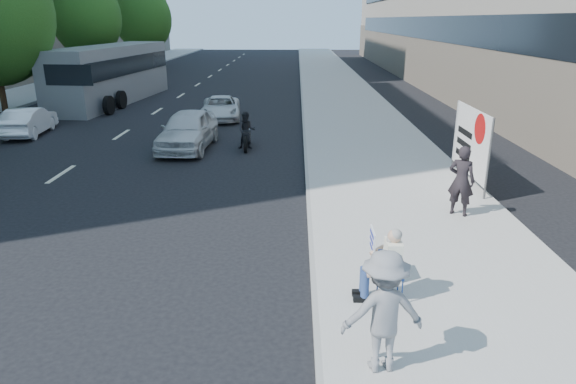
{
  "coord_description": "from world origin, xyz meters",
  "views": [
    {
      "loc": [
        1.11,
        -7.78,
        4.76
      ],
      "look_at": [
        0.95,
        2.19,
        1.39
      ],
      "focal_mm": 32.0,
      "sensor_mm": 36.0,
      "label": 1
    }
  ],
  "objects_px": {
    "seated_protester": "(385,260)",
    "protest_banner": "(471,141)",
    "white_sedan_near": "(188,130)",
    "bus": "(112,74)",
    "jogger": "(384,312)",
    "white_sedan_far": "(221,108)",
    "pedestrian_woman": "(461,181)",
    "motorcycle": "(247,132)",
    "white_sedan_mid": "(28,121)"
  },
  "relations": [
    {
      "from": "white_sedan_near",
      "to": "bus",
      "type": "bearing_deg",
      "value": 122.86
    },
    {
      "from": "jogger",
      "to": "white_sedan_near",
      "type": "relative_size",
      "value": 0.4
    },
    {
      "from": "protest_banner",
      "to": "white_sedan_mid",
      "type": "relative_size",
      "value": 0.84
    },
    {
      "from": "seated_protester",
      "to": "protest_banner",
      "type": "distance_m",
      "value": 7.65
    },
    {
      "from": "jogger",
      "to": "protest_banner",
      "type": "distance_m",
      "value": 9.47
    },
    {
      "from": "seated_protester",
      "to": "motorcycle",
      "type": "relative_size",
      "value": 0.64
    },
    {
      "from": "seated_protester",
      "to": "bus",
      "type": "bearing_deg",
      "value": 118.43
    },
    {
      "from": "seated_protester",
      "to": "pedestrian_woman",
      "type": "bearing_deg",
      "value": 58.35
    },
    {
      "from": "pedestrian_woman",
      "to": "seated_protester",
      "type": "bearing_deg",
      "value": 89.43
    },
    {
      "from": "jogger",
      "to": "bus",
      "type": "bearing_deg",
      "value": -71.6
    },
    {
      "from": "protest_banner",
      "to": "motorcycle",
      "type": "distance_m",
      "value": 8.45
    },
    {
      "from": "white_sedan_near",
      "to": "bus",
      "type": "relative_size",
      "value": 0.36
    },
    {
      "from": "pedestrian_woman",
      "to": "motorcycle",
      "type": "bearing_deg",
      "value": -20.08
    },
    {
      "from": "jogger",
      "to": "white_sedan_far",
      "type": "bearing_deg",
      "value": -83.3
    },
    {
      "from": "pedestrian_woman",
      "to": "white_sedan_near",
      "type": "relative_size",
      "value": 0.4
    },
    {
      "from": "jogger",
      "to": "bus",
      "type": "height_order",
      "value": "bus"
    },
    {
      "from": "seated_protester",
      "to": "jogger",
      "type": "bearing_deg",
      "value": -99.84
    },
    {
      "from": "protest_banner",
      "to": "motorcycle",
      "type": "height_order",
      "value": "protest_banner"
    },
    {
      "from": "motorcycle",
      "to": "bus",
      "type": "xyz_separation_m",
      "value": [
        -9.13,
        11.72,
        1.0
      ]
    },
    {
      "from": "protest_banner",
      "to": "white_sedan_near",
      "type": "xyz_separation_m",
      "value": [
        -9.23,
        4.63,
        -0.66
      ]
    },
    {
      "from": "seated_protester",
      "to": "protest_banner",
      "type": "height_order",
      "value": "protest_banner"
    },
    {
      "from": "white_sedan_near",
      "to": "bus",
      "type": "distance_m",
      "value": 13.69
    },
    {
      "from": "pedestrian_woman",
      "to": "white_sedan_far",
      "type": "xyz_separation_m",
      "value": [
        -7.82,
        13.54,
        -0.46
      ]
    },
    {
      "from": "pedestrian_woman",
      "to": "white_sedan_near",
      "type": "distance_m",
      "value": 10.98
    },
    {
      "from": "white_sedan_mid",
      "to": "jogger",
      "type": "bearing_deg",
      "value": 122.63
    },
    {
      "from": "jogger",
      "to": "protest_banner",
      "type": "height_order",
      "value": "protest_banner"
    },
    {
      "from": "white_sedan_far",
      "to": "bus",
      "type": "distance_m",
      "value": 9.21
    },
    {
      "from": "seated_protester",
      "to": "white_sedan_mid",
      "type": "relative_size",
      "value": 0.36
    },
    {
      "from": "white_sedan_near",
      "to": "bus",
      "type": "xyz_separation_m",
      "value": [
        -6.88,
        11.8,
        0.89
      ]
    },
    {
      "from": "white_sedan_far",
      "to": "bus",
      "type": "relative_size",
      "value": 0.33
    },
    {
      "from": "seated_protester",
      "to": "white_sedan_far",
      "type": "xyz_separation_m",
      "value": [
        -5.3,
        17.63,
        -0.31
      ]
    },
    {
      "from": "protest_banner",
      "to": "white_sedan_mid",
      "type": "xyz_separation_m",
      "value": [
        -16.61,
        7.02,
        -0.8
      ]
    },
    {
      "from": "protest_banner",
      "to": "motorcycle",
      "type": "xyz_separation_m",
      "value": [
        -6.98,
        4.71,
        -0.76
      ]
    },
    {
      "from": "seated_protester",
      "to": "bus",
      "type": "xyz_separation_m",
      "value": [
        -12.55,
        23.19,
        0.76
      ]
    },
    {
      "from": "pedestrian_woman",
      "to": "white_sedan_far",
      "type": "bearing_deg",
      "value": -28.92
    },
    {
      "from": "jogger",
      "to": "seated_protester",
      "type": "bearing_deg",
      "value": -107.44
    },
    {
      "from": "white_sedan_mid",
      "to": "white_sedan_far",
      "type": "distance_m",
      "value": 8.66
    },
    {
      "from": "seated_protester",
      "to": "white_sedan_near",
      "type": "bearing_deg",
      "value": 116.5
    },
    {
      "from": "pedestrian_woman",
      "to": "motorcycle",
      "type": "relative_size",
      "value": 0.85
    },
    {
      "from": "protest_banner",
      "to": "seated_protester",
      "type": "bearing_deg",
      "value": -117.74
    },
    {
      "from": "seated_protester",
      "to": "jogger",
      "type": "relative_size",
      "value": 0.74
    },
    {
      "from": "protest_banner",
      "to": "bus",
      "type": "height_order",
      "value": "bus"
    },
    {
      "from": "jogger",
      "to": "white_sedan_far",
      "type": "distance_m",
      "value": 20.13
    },
    {
      "from": "pedestrian_woman",
      "to": "white_sedan_mid",
      "type": "distance_m",
      "value": 18.35
    },
    {
      "from": "pedestrian_woman",
      "to": "white_sedan_far",
      "type": "relative_size",
      "value": 0.43
    },
    {
      "from": "white_sedan_near",
      "to": "white_sedan_far",
      "type": "xyz_separation_m",
      "value": [
        0.38,
        6.24,
        -0.18
      ]
    },
    {
      "from": "seated_protester",
      "to": "jogger",
      "type": "distance_m",
      "value": 1.91
    },
    {
      "from": "seated_protester",
      "to": "pedestrian_woman",
      "type": "xyz_separation_m",
      "value": [
        2.52,
        4.09,
        0.15
      ]
    },
    {
      "from": "white_sedan_mid",
      "to": "bus",
      "type": "distance_m",
      "value": 9.48
    },
    {
      "from": "seated_protester",
      "to": "protest_banner",
      "type": "relative_size",
      "value": 0.43
    }
  ]
}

